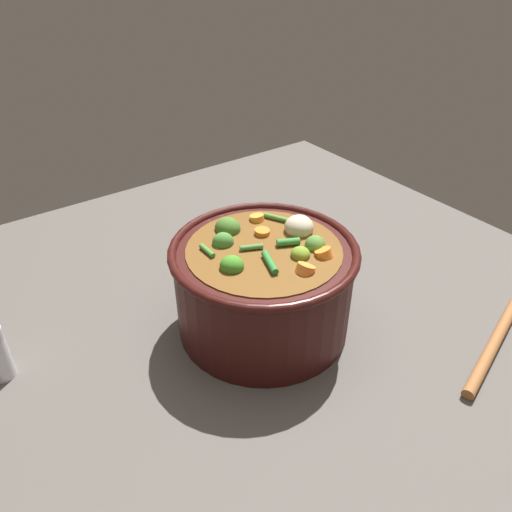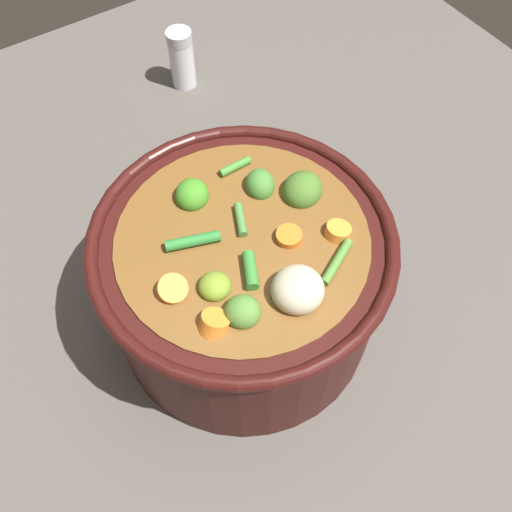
# 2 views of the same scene
# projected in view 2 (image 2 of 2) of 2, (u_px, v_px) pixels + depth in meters

# --- Properties ---
(ground_plane) EXTENTS (1.10, 1.10, 0.00)m
(ground_plane) POSITION_uv_depth(u_px,v_px,m) (245.00, 315.00, 0.59)
(ground_plane) COLOR #514C47
(cooking_pot) EXTENTS (0.26, 0.26, 0.16)m
(cooking_pot) POSITION_uv_depth(u_px,v_px,m) (244.00, 278.00, 0.53)
(cooking_pot) COLOR #38110F
(cooking_pot) RESTS_ON ground_plane
(salt_shaker) EXTENTS (0.03, 0.03, 0.08)m
(salt_shaker) POSITION_uv_depth(u_px,v_px,m) (182.00, 59.00, 0.75)
(salt_shaker) COLOR silver
(salt_shaker) RESTS_ON ground_plane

